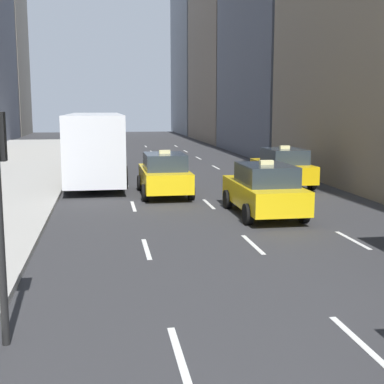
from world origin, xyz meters
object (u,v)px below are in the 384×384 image
at_px(taxi_second, 283,167).
at_px(taxi_third, 264,189).
at_px(taxi_lead, 164,174).
at_px(city_bus, 95,144).

xyz_separation_m(taxi_second, taxi_third, (-2.80, -6.30, 0.00)).
bearing_deg(taxi_lead, city_bus, 117.67).
bearing_deg(city_bus, taxi_third, -60.79).
height_order(taxi_second, city_bus, city_bus).
bearing_deg(taxi_third, city_bus, 119.21).
relative_size(taxi_lead, city_bus, 0.38).
xyz_separation_m(taxi_lead, city_bus, (-2.81, 5.36, 0.91)).
distance_m(taxi_second, taxi_third, 6.90).
xyz_separation_m(taxi_lead, taxi_second, (5.60, 1.63, 0.00)).
relative_size(taxi_second, city_bus, 0.38).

